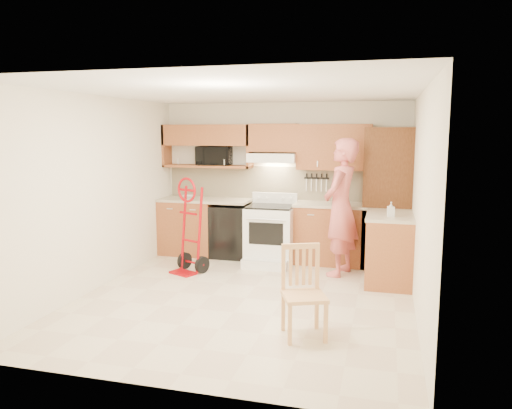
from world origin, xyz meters
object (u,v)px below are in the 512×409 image
at_px(range, 270,230).
at_px(hand_truck, 187,230).
at_px(microwave, 214,156).
at_px(person, 341,207).
at_px(dining_chair, 304,293).

bearing_deg(range, hand_truck, -143.63).
xyz_separation_m(microwave, person, (2.15, -0.74, -0.67)).
height_order(hand_truck, dining_chair, hand_truck).
distance_m(person, dining_chair, 2.37).
distance_m(microwave, hand_truck, 1.58).
bearing_deg(dining_chair, person, 64.42).
relative_size(range, hand_truck, 0.86).
bearing_deg(person, hand_truck, -62.89).
xyz_separation_m(microwave, hand_truck, (0.00, -1.21, -1.02)).
height_order(microwave, person, person).
distance_m(microwave, range, 1.59).
distance_m(range, hand_truck, 1.30).
bearing_deg(hand_truck, microwave, 114.26).
distance_m(person, hand_truck, 2.22).
xyz_separation_m(range, dining_chair, (0.96, -2.60, -0.08)).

